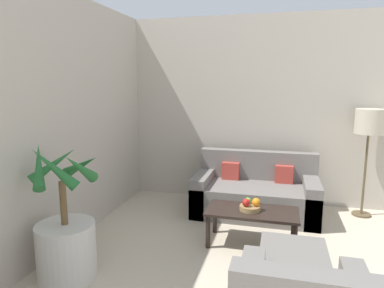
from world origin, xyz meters
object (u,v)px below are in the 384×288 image
(apple_green, at_px, (248,200))
(orange_fruit, at_px, (256,202))
(sofa_loveseat, at_px, (255,194))
(fruit_bowl, at_px, (250,208))
(potted_palm, at_px, (66,238))
(coffee_table, at_px, (252,215))
(ottoman, at_px, (292,266))
(floor_lamp, at_px, (369,126))
(apple_red, at_px, (246,203))

(apple_green, bearing_deg, orange_fruit, -33.57)
(sofa_loveseat, relative_size, fruit_bowl, 7.08)
(potted_palm, height_order, apple_green, potted_palm)
(orange_fruit, bearing_deg, sofa_loveseat, 94.38)
(fruit_bowl, bearing_deg, coffee_table, 5.53)
(sofa_loveseat, height_order, fruit_bowl, sofa_loveseat)
(sofa_loveseat, xyz_separation_m, fruit_bowl, (0.01, -0.94, 0.15))
(potted_palm, height_order, orange_fruit, potted_palm)
(ottoman, bearing_deg, fruit_bowl, 122.37)
(coffee_table, height_order, ottoman, coffee_table)
(floor_lamp, relative_size, fruit_bowl, 6.23)
(coffee_table, height_order, fruit_bowl, fruit_bowl)
(apple_red, bearing_deg, apple_green, 82.94)
(potted_palm, xyz_separation_m, ottoman, (1.98, 0.38, -0.20))
(floor_lamp, bearing_deg, coffee_table, -138.03)
(ottoman, bearing_deg, sofa_loveseat, 105.28)
(floor_lamp, height_order, orange_fruit, floor_lamp)
(orange_fruit, xyz_separation_m, ottoman, (0.37, -0.69, -0.31))
(coffee_table, bearing_deg, fruit_bowl, -174.47)
(apple_red, bearing_deg, orange_fruit, 19.98)
(sofa_loveseat, distance_m, ottoman, 1.69)
(apple_red, distance_m, ottoman, 0.87)
(potted_palm, height_order, coffee_table, potted_palm)
(ottoman, bearing_deg, apple_red, 126.03)
(apple_green, bearing_deg, fruit_bowl, -66.61)
(fruit_bowl, height_order, apple_green, apple_green)
(sofa_loveseat, bearing_deg, floor_lamp, 11.65)
(fruit_bowl, relative_size, apple_red, 2.76)
(fruit_bowl, bearing_deg, sofa_loveseat, 90.52)
(orange_fruit, height_order, ottoman, orange_fruit)
(floor_lamp, height_order, fruit_bowl, floor_lamp)
(floor_lamp, distance_m, coffee_table, 2.02)
(potted_palm, relative_size, orange_fruit, 14.17)
(potted_palm, relative_size, apple_green, 18.56)
(fruit_bowl, xyz_separation_m, apple_green, (-0.03, 0.07, 0.06))
(fruit_bowl, bearing_deg, ottoman, -57.63)
(ottoman, bearing_deg, apple_green, 121.63)
(apple_red, relative_size, apple_green, 1.22)
(sofa_loveseat, height_order, apple_green, sofa_loveseat)
(sofa_loveseat, relative_size, orange_fruit, 18.19)
(sofa_loveseat, height_order, apple_red, sofa_loveseat)
(coffee_table, bearing_deg, ottoman, -59.16)
(floor_lamp, xyz_separation_m, orange_fruit, (-1.32, -1.22, -0.72))
(potted_palm, bearing_deg, floor_lamp, 37.99)
(sofa_loveseat, xyz_separation_m, coffee_table, (0.03, -0.93, 0.07))
(fruit_bowl, bearing_deg, apple_green, 113.39)
(apple_green, bearing_deg, ottoman, -58.37)
(coffee_table, relative_size, fruit_bowl, 4.29)
(ottoman, bearing_deg, floor_lamp, 63.63)
(fruit_bowl, bearing_deg, apple_red, -142.47)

